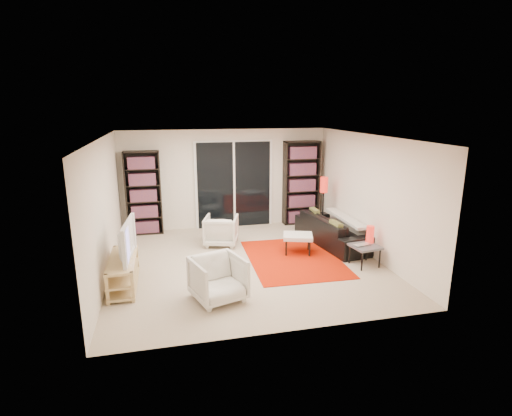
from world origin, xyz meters
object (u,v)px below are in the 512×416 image
at_px(armchair_back, 221,230).
at_px(tv_stand, 123,271).
at_px(bookshelf_left, 144,193).
at_px(floor_lamp, 324,191).
at_px(bookshelf_right, 301,183).
at_px(ottoman, 298,237).
at_px(sofa, 333,230).
at_px(armchair_front, 218,279).
at_px(side_table, 365,248).

bearing_deg(armchair_back, tv_stand, 58.89).
bearing_deg(bookshelf_left, floor_lamp, -11.60).
xyz_separation_m(bookshelf_left, tv_stand, (-0.27, -2.87, -0.71)).
distance_m(bookshelf_right, ottoman, 2.31).
xyz_separation_m(tv_stand, sofa, (4.29, 1.20, 0.04)).
height_order(sofa, floor_lamp, floor_lamp).
bearing_deg(bookshelf_right, sofa, -84.18).
distance_m(tv_stand, armchair_back, 2.54).
bearing_deg(armchair_front, floor_lamp, 26.96).
bearing_deg(armchair_front, armchair_back, 62.95).
height_order(bookshelf_right, ottoman, bookshelf_right).
height_order(armchair_front, side_table, armchair_front).
xyz_separation_m(bookshelf_left, sofa, (4.02, -1.68, -0.67)).
relative_size(bookshelf_right, sofa, 1.00).
bearing_deg(side_table, sofa, 92.82).
distance_m(tv_stand, floor_lamp, 4.88).
relative_size(bookshelf_right, side_table, 3.76).
xyz_separation_m(tv_stand, armchair_back, (1.89, 1.70, 0.06)).
bearing_deg(floor_lamp, armchair_front, -135.35).
xyz_separation_m(bookshelf_right, ottoman, (-0.78, -2.06, -0.70)).
height_order(bookshelf_right, tv_stand, bookshelf_right).
xyz_separation_m(tv_stand, armchair_front, (1.47, -0.84, 0.08)).
xyz_separation_m(ottoman, floor_lamp, (1.04, 1.22, 0.66)).
distance_m(sofa, armchair_front, 3.47).
bearing_deg(sofa, side_table, 174.73).
distance_m(sofa, ottoman, 1.03).
bearing_deg(sofa, ottoman, 103.89).
height_order(armchair_back, side_table, armchair_back).
height_order(armchair_back, ottoman, armchair_back).
bearing_deg(sofa, floor_lamp, -14.17).
bearing_deg(armchair_back, ottoman, 165.59).
xyz_separation_m(armchair_back, armchair_front, (-0.42, -2.53, 0.03)).
relative_size(armchair_back, armchair_front, 0.93).
height_order(sofa, ottoman, sofa).
bearing_deg(bookshelf_left, side_table, -36.02).
distance_m(bookshelf_left, sofa, 4.41).
bearing_deg(bookshelf_left, tv_stand, -95.30).
bearing_deg(tv_stand, side_table, -1.28).
height_order(bookshelf_left, tv_stand, bookshelf_left).
bearing_deg(ottoman, bookshelf_left, 146.15).
bearing_deg(tv_stand, armchair_front, -29.63).
relative_size(bookshelf_left, bookshelf_right, 0.93).
distance_m(tv_stand, ottoman, 3.44).
bearing_deg(side_table, armchair_front, -165.57).
xyz_separation_m(bookshelf_right, tv_stand, (-4.12, -2.87, -0.79)).
bearing_deg(armchair_front, tv_stand, 132.68).
xyz_separation_m(bookshelf_left, side_table, (4.08, -2.97, -0.62)).
bearing_deg(ottoman, tv_stand, -166.29).
relative_size(bookshelf_left, ottoman, 2.79).
distance_m(bookshelf_left, armchair_front, 3.95).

